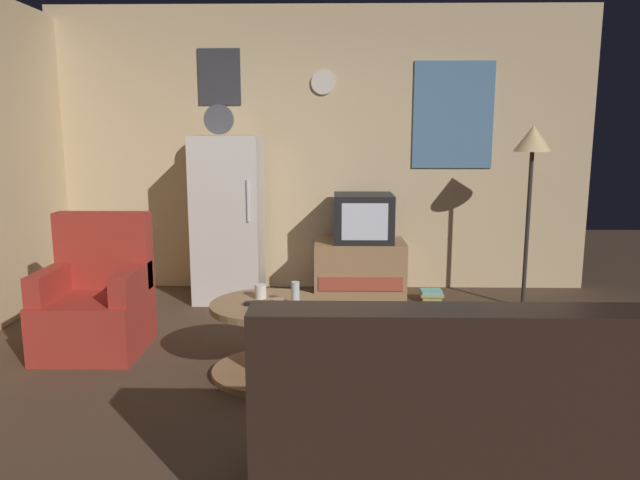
# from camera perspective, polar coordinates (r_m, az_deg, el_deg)

# --- Properties ---
(ground_plane) EXTENTS (12.00, 12.00, 0.00)m
(ground_plane) POSITION_cam_1_polar(r_m,az_deg,el_deg) (3.78, -0.62, -13.74)
(ground_plane) COLOR #4C3828
(wall_with_art) EXTENTS (5.20, 0.12, 2.70)m
(wall_with_art) POSITION_cam_1_polar(r_m,az_deg,el_deg) (5.91, 0.15, 8.51)
(wall_with_art) COLOR #D1B284
(wall_with_art) RESTS_ON ground_plane
(fridge) EXTENTS (0.60, 0.62, 1.77)m
(fridge) POSITION_cam_1_polar(r_m,az_deg,el_deg) (5.57, -8.65, 2.06)
(fridge) COLOR silver
(fridge) RESTS_ON ground_plane
(tv_stand) EXTENTS (0.84, 0.53, 0.53)m
(tv_stand) POSITION_cam_1_polar(r_m,az_deg,el_deg) (5.66, 3.76, -2.75)
(tv_stand) COLOR #9E754C
(tv_stand) RESTS_ON ground_plane
(crt_tv) EXTENTS (0.54, 0.51, 0.44)m
(crt_tv) POSITION_cam_1_polar(r_m,az_deg,el_deg) (5.58, 4.13, 2.11)
(crt_tv) COLOR black
(crt_tv) RESTS_ON tv_stand
(standing_lamp) EXTENTS (0.32, 0.32, 1.59)m
(standing_lamp) POSITION_cam_1_polar(r_m,az_deg,el_deg) (5.45, 19.47, 7.79)
(standing_lamp) COLOR #332D28
(standing_lamp) RESTS_ON ground_plane
(coffee_table) EXTENTS (0.72, 0.72, 0.48)m
(coffee_table) POSITION_cam_1_polar(r_m,az_deg,el_deg) (3.89, -4.98, -9.33)
(coffee_table) COLOR #9E754C
(coffee_table) RESTS_ON ground_plane
(wine_glass) EXTENTS (0.05, 0.05, 0.15)m
(wine_glass) POSITION_cam_1_polar(r_m,az_deg,el_deg) (3.73, -2.35, -5.10)
(wine_glass) COLOR silver
(wine_glass) RESTS_ON coffee_table
(mug_ceramic_white) EXTENTS (0.08, 0.08, 0.09)m
(mug_ceramic_white) POSITION_cam_1_polar(r_m,az_deg,el_deg) (3.91, -5.66, -4.87)
(mug_ceramic_white) COLOR silver
(mug_ceramic_white) RESTS_ON coffee_table
(mug_ceramic_tan) EXTENTS (0.08, 0.08, 0.09)m
(mug_ceramic_tan) POSITION_cam_1_polar(r_m,az_deg,el_deg) (3.58, -4.00, -6.27)
(mug_ceramic_tan) COLOR tan
(mug_ceramic_tan) RESTS_ON coffee_table
(remote_control) EXTENTS (0.16, 0.07, 0.02)m
(remote_control) POSITION_cam_1_polar(r_m,az_deg,el_deg) (3.76, -6.08, -6.06)
(remote_control) COLOR black
(remote_control) RESTS_ON coffee_table
(armchair) EXTENTS (0.68, 0.68, 0.96)m
(armchair) POSITION_cam_1_polar(r_m,az_deg,el_deg) (4.58, -20.43, -5.60)
(armchair) COLOR #A52D23
(armchair) RESTS_ON ground_plane
(couch) EXTENTS (1.70, 0.80, 0.92)m
(couch) POSITION_cam_1_polar(r_m,az_deg,el_deg) (2.65, 13.68, -17.63)
(couch) COLOR black
(couch) RESTS_ON ground_plane
(book_stack) EXTENTS (0.21, 0.17, 0.10)m
(book_stack) POSITION_cam_1_polar(r_m,az_deg,el_deg) (5.64, 10.50, -5.18)
(book_stack) COLOR #B27D4D
(book_stack) RESTS_ON ground_plane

